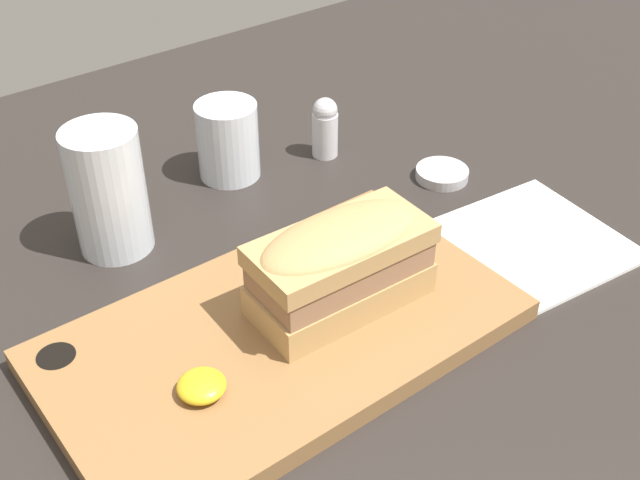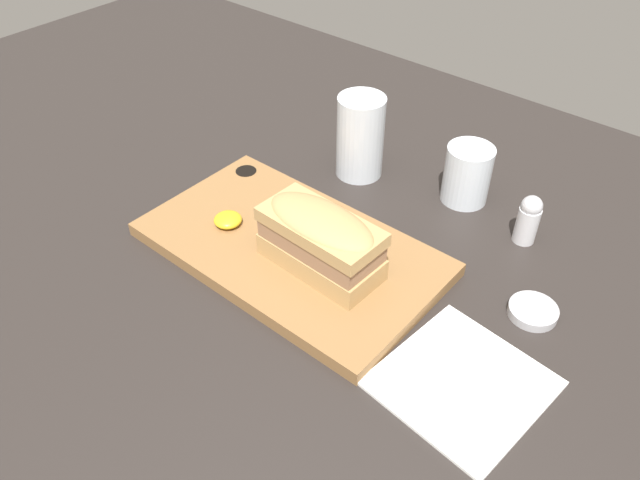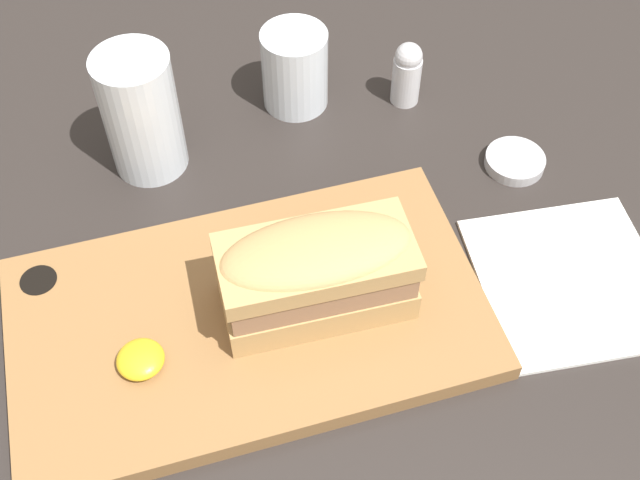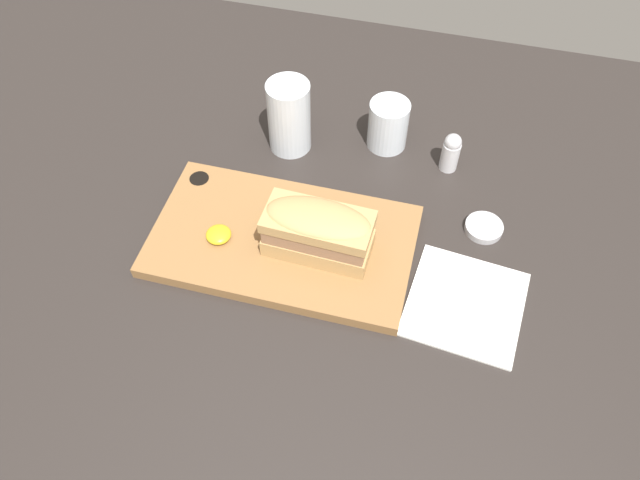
% 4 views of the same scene
% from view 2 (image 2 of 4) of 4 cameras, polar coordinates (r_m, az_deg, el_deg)
% --- Properties ---
extents(dining_table, '(1.94, 1.13, 0.02)m').
position_cam_2_polar(dining_table, '(0.81, -0.31, -1.91)').
color(dining_table, '#282321').
rests_on(dining_table, ground).
extents(serving_board, '(0.38, 0.22, 0.02)m').
position_cam_2_polar(serving_board, '(0.80, -2.70, -0.76)').
color(serving_board, olive).
rests_on(serving_board, dining_table).
extents(sandwich, '(0.15, 0.08, 0.08)m').
position_cam_2_polar(sandwich, '(0.73, 0.07, 0.20)').
color(sandwich, tan).
rests_on(sandwich, serving_board).
extents(mustard_dollop, '(0.04, 0.04, 0.01)m').
position_cam_2_polar(mustard_dollop, '(0.82, -8.42, 1.85)').
color(mustard_dollop, gold).
rests_on(mustard_dollop, serving_board).
extents(water_glass, '(0.07, 0.07, 0.12)m').
position_cam_2_polar(water_glass, '(0.92, 3.68, 8.97)').
color(water_glass, silver).
rests_on(water_glass, dining_table).
extents(wine_glass, '(0.07, 0.07, 0.08)m').
position_cam_2_polar(wine_glass, '(0.90, 13.26, 5.62)').
color(wine_glass, silver).
rests_on(wine_glass, dining_table).
extents(napkin, '(0.17, 0.17, 0.00)m').
position_cam_2_polar(napkin, '(0.68, 12.89, -12.64)').
color(napkin, white).
rests_on(napkin, dining_table).
extents(salt_shaker, '(0.03, 0.03, 0.07)m').
position_cam_2_polar(salt_shaker, '(0.84, 18.51, 1.85)').
color(salt_shaker, silver).
rests_on(salt_shaker, dining_table).
extents(condiment_dish, '(0.06, 0.06, 0.01)m').
position_cam_2_polar(condiment_dish, '(0.76, 18.89, -6.18)').
color(condiment_dish, '#B2B2B7').
rests_on(condiment_dish, dining_table).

